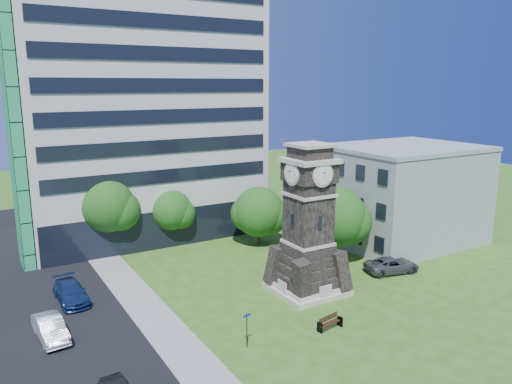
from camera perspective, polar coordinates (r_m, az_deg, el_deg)
ground at (r=39.15m, az=3.96°, el=-13.08°), size 160.00×160.00×0.00m
sidewalk at (r=39.41m, az=-12.17°, el=-13.11°), size 3.00×70.00×0.06m
street at (r=38.00m, az=-24.83°, el=-15.06°), size 14.00×80.00×0.02m
clock_tower at (r=40.43m, az=5.98°, el=-4.27°), size 5.40×5.40×12.22m
office_tall at (r=57.54m, az=-13.51°, el=9.40°), size 26.20×15.11×28.60m
office_low at (r=55.87m, az=16.38°, el=-0.17°), size 15.20×12.20×10.40m
car_street_mid at (r=37.19m, az=-22.44°, el=-14.20°), size 1.95×4.62×1.48m
car_street_north at (r=42.42m, az=-20.38°, el=-10.70°), size 2.22×5.20×1.49m
car_east_lot at (r=47.25m, az=15.27°, el=-8.05°), size 5.39×3.38×1.39m
park_bench at (r=36.20m, az=8.39°, el=-14.49°), size 1.90×0.51×0.98m
street_sign at (r=33.17m, az=-1.05°, el=-15.09°), size 0.57×0.06×2.38m
tree_nw at (r=51.21m, az=-16.61°, el=-1.63°), size 6.02×5.47×7.86m
tree_nc at (r=52.82m, az=-9.66°, el=-2.16°), size 4.74×4.31×6.07m
tree_ne at (r=52.45m, az=0.40°, el=-2.44°), size 5.85×5.31×6.25m
tree_east at (r=47.45m, az=9.17°, el=-3.04°), size 6.30×5.73×7.40m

